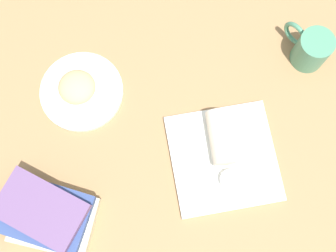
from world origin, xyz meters
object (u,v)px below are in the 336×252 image
book_stack (47,215)px  coffee_mug (311,49)px  breakfast_wrap (221,137)px  round_plate (82,91)px  square_plate (223,158)px  scone_pastry (77,87)px  sauce_cup (230,180)px

book_stack → coffee_mug: bearing=35.5°
coffee_mug → breakfast_wrap: bearing=-132.9°
round_plate → breakfast_wrap: bearing=-17.6°
coffee_mug → square_plate: bearing=-126.7°
scone_pastry → square_plate: 40.93cm
scone_pastry → breakfast_wrap: bearing=-17.4°
round_plate → breakfast_wrap: size_ratio=1.62×
book_stack → square_plate: bearing=21.2°
book_stack → breakfast_wrap: bearing=27.1°
breakfast_wrap → coffee_mug: (22.46, 24.14, 0.71)cm
round_plate → coffee_mug: 59.77cm
square_plate → breakfast_wrap: (-1.17, 4.46, 3.63)cm
breakfast_wrap → book_stack: bearing=16.5°
round_plate → sauce_cup: sauce_cup is taller
breakfast_wrap → book_stack: size_ratio=0.55×
round_plate → breakfast_wrap: (35.75, -11.34, 3.73)cm
square_plate → sauce_cup: (1.46, -5.58, 1.99)cm
round_plate → sauce_cup: size_ratio=4.31×
square_plate → scone_pastry: bearing=157.1°
round_plate → sauce_cup: (38.38, -21.38, 2.09)cm
scone_pastry → square_plate: scone_pastry is taller
book_stack → coffee_mug: coffee_mug is taller
square_plate → coffee_mug: coffee_mug is taller
breakfast_wrap → coffee_mug: 32.98cm
scone_pastry → coffee_mug: (58.90, 12.70, 1.44)cm
breakfast_wrap → coffee_mug: size_ratio=1.13×
round_plate → book_stack: book_stack is taller
round_plate → breakfast_wrap: breakfast_wrap is taller
square_plate → sauce_cup: size_ratio=5.15×
coffee_mug → scone_pastry: bearing=-167.8°
scone_pastry → coffee_mug: bearing=12.2°
sauce_cup → breakfast_wrap: breakfast_wrap is taller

